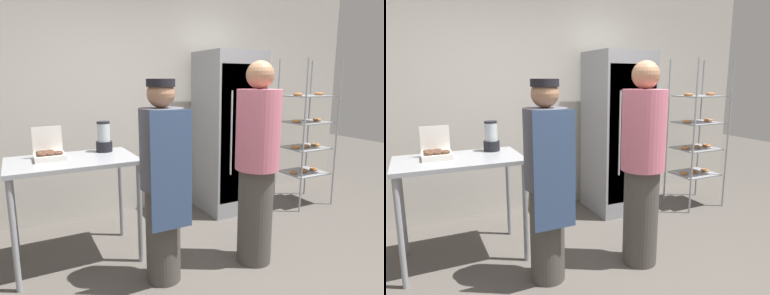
# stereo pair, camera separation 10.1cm
# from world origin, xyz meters

# --- Properties ---
(back_wall) EXTENTS (6.40, 0.12, 3.08)m
(back_wall) POSITION_xyz_m (0.00, 2.15, 1.54)
(back_wall) COLOR #B7B2A8
(back_wall) RESTS_ON ground_plane
(refrigerator) EXTENTS (0.67, 0.69, 1.92)m
(refrigerator) POSITION_xyz_m (0.86, 1.62, 0.96)
(refrigerator) COLOR gray
(refrigerator) RESTS_ON ground_plane
(baking_rack) EXTENTS (0.58, 0.49, 1.85)m
(baking_rack) POSITION_xyz_m (1.85, 1.31, 0.91)
(baking_rack) COLOR #93969B
(baking_rack) RESTS_ON ground_plane
(prep_counter) EXTENTS (1.06, 0.67, 0.93)m
(prep_counter) POSITION_xyz_m (-1.04, 1.15, 0.81)
(prep_counter) COLOR gray
(prep_counter) RESTS_ON ground_plane
(donut_box) EXTENTS (0.25, 0.23, 0.27)m
(donut_box) POSITION_xyz_m (-1.21, 1.21, 0.98)
(donut_box) COLOR silver
(donut_box) RESTS_ON prep_counter
(blender_pitcher) EXTENTS (0.15, 0.15, 0.29)m
(blender_pitcher) POSITION_xyz_m (-0.72, 1.34, 1.06)
(blender_pitcher) COLOR black
(blender_pitcher) RESTS_ON prep_counter
(person_baker) EXTENTS (0.34, 0.36, 1.60)m
(person_baker) POSITION_xyz_m (-0.48, 0.50, 0.83)
(person_baker) COLOR #47423D
(person_baker) RESTS_ON ground_plane
(person_customer) EXTENTS (0.37, 0.37, 1.75)m
(person_customer) POSITION_xyz_m (0.35, 0.40, 0.89)
(person_customer) COLOR #47423D
(person_customer) RESTS_ON ground_plane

